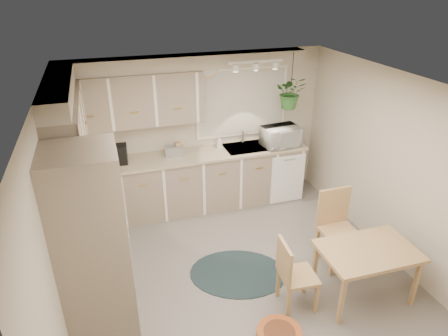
{
  "coord_description": "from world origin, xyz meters",
  "views": [
    {
      "loc": [
        -1.43,
        -3.66,
        3.42
      ],
      "look_at": [
        -0.08,
        0.55,
        1.27
      ],
      "focal_mm": 32.0,
      "sensor_mm": 36.0,
      "label": 1
    }
  ],
  "objects_px": {
    "dining_table": "(364,273)",
    "chair_back": "(340,231)",
    "microwave": "(281,134)",
    "chair_left": "(299,274)",
    "braided_rug": "(238,273)",
    "pet_bed": "(279,335)"
  },
  "relations": [
    {
      "from": "dining_table",
      "to": "chair_back",
      "type": "xyz_separation_m",
      "value": [
        0.05,
        0.61,
        0.17
      ]
    },
    {
      "from": "chair_left",
      "to": "chair_back",
      "type": "bearing_deg",
      "value": 126.04
    },
    {
      "from": "pet_bed",
      "to": "microwave",
      "type": "bearing_deg",
      "value": 66.0
    },
    {
      "from": "pet_bed",
      "to": "microwave",
      "type": "relative_size",
      "value": 0.82
    },
    {
      "from": "chair_back",
      "to": "pet_bed",
      "type": "relative_size",
      "value": 2.11
    },
    {
      "from": "chair_left",
      "to": "braided_rug",
      "type": "relative_size",
      "value": 0.71
    },
    {
      "from": "dining_table",
      "to": "chair_back",
      "type": "relative_size",
      "value": 1.06
    },
    {
      "from": "dining_table",
      "to": "chair_back",
      "type": "distance_m",
      "value": 0.64
    },
    {
      "from": "dining_table",
      "to": "pet_bed",
      "type": "relative_size",
      "value": 2.23
    },
    {
      "from": "braided_rug",
      "to": "pet_bed",
      "type": "height_order",
      "value": "pet_bed"
    },
    {
      "from": "pet_bed",
      "to": "microwave",
      "type": "xyz_separation_m",
      "value": [
        1.21,
        2.72,
        1.08
      ]
    },
    {
      "from": "chair_back",
      "to": "microwave",
      "type": "xyz_separation_m",
      "value": [
        -0.02,
        1.82,
        0.64
      ]
    },
    {
      "from": "pet_bed",
      "to": "chair_back",
      "type": "bearing_deg",
      "value": 36.25
    },
    {
      "from": "braided_rug",
      "to": "pet_bed",
      "type": "distance_m",
      "value": 1.09
    },
    {
      "from": "chair_left",
      "to": "microwave",
      "type": "height_order",
      "value": "microwave"
    },
    {
      "from": "dining_table",
      "to": "microwave",
      "type": "bearing_deg",
      "value": 89.26
    },
    {
      "from": "dining_table",
      "to": "chair_back",
      "type": "height_order",
      "value": "chair_back"
    },
    {
      "from": "dining_table",
      "to": "chair_left",
      "type": "xyz_separation_m",
      "value": [
        -0.79,
        0.11,
        0.1
      ]
    },
    {
      "from": "braided_rug",
      "to": "microwave",
      "type": "xyz_separation_m",
      "value": [
        1.28,
        1.64,
        1.13
      ]
    },
    {
      "from": "chair_left",
      "to": "pet_bed",
      "type": "bearing_deg",
      "value": -39.67
    },
    {
      "from": "pet_bed",
      "to": "microwave",
      "type": "distance_m",
      "value": 3.17
    },
    {
      "from": "microwave",
      "to": "chair_back",
      "type": "bearing_deg",
      "value": -95.15
    }
  ]
}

